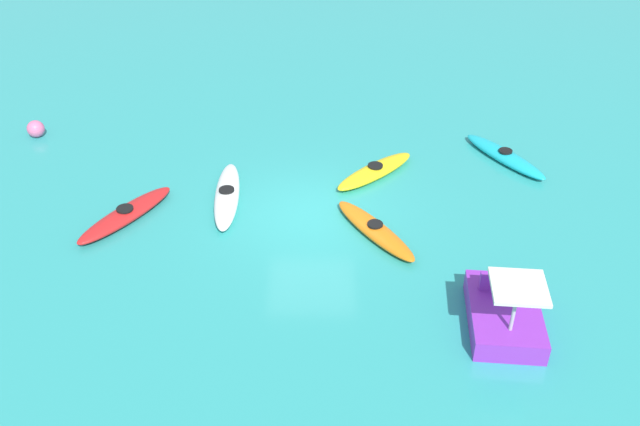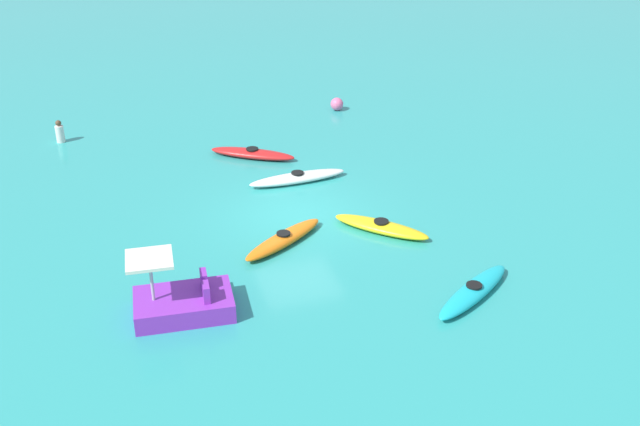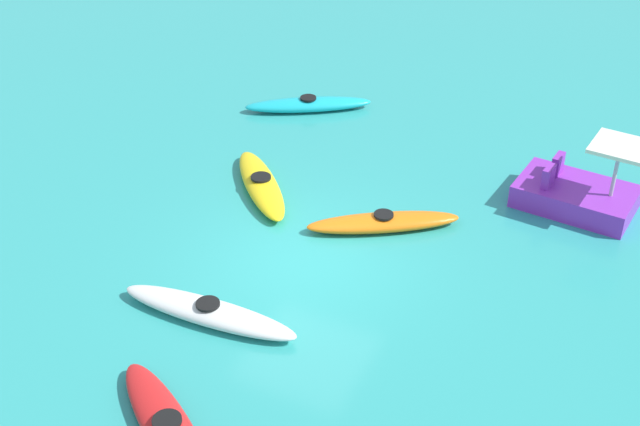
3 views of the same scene
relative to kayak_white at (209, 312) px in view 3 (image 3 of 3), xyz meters
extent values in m
plane|color=teal|center=(-2.34, 0.74, -0.16)|extent=(600.00, 600.00, 0.00)
ellipsoid|color=white|center=(0.00, 0.00, 0.00)|extent=(0.82, 3.44, 0.32)
cylinder|color=black|center=(0.00, 0.00, 0.18)|extent=(0.45, 0.45, 0.05)
ellipsoid|color=orange|center=(-4.00, 1.64, 0.00)|extent=(2.25, 2.97, 0.32)
cylinder|color=black|center=(-4.00, 1.64, 0.18)|extent=(0.56, 0.56, 0.05)
cylinder|color=black|center=(2.59, 0.94, 0.18)|extent=(0.62, 0.62, 0.05)
ellipsoid|color=#19B7C6|center=(-8.20, -2.21, 0.00)|extent=(2.27, 3.07, 0.32)
cylinder|color=black|center=(-8.20, -2.21, 0.18)|extent=(0.57, 0.57, 0.05)
ellipsoid|color=yellow|center=(-4.20, -1.32, 0.00)|extent=(2.67, 2.58, 0.32)
cylinder|color=black|center=(-4.20, -1.32, 0.18)|extent=(0.62, 0.62, 0.05)
cube|color=purple|center=(-6.59, 4.93, 0.09)|extent=(1.71, 2.52, 0.50)
cube|color=purple|center=(-6.94, 4.41, 0.56)|extent=(0.45, 0.20, 0.44)
cube|color=purple|center=(-6.34, 4.36, 0.56)|extent=(0.45, 0.20, 0.44)
cylinder|color=#B2B2B7|center=(-6.53, 5.63, 0.89)|extent=(0.08, 0.08, 1.10)
cube|color=silver|center=(-6.53, 5.63, 1.48)|extent=(1.19, 1.19, 0.08)
camera|label=1|loc=(-2.61, 16.00, 10.31)|focal=38.54mm
camera|label=2|loc=(-22.25, 6.62, 10.43)|focal=41.95mm
camera|label=3|loc=(9.76, 7.02, 9.73)|focal=48.79mm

